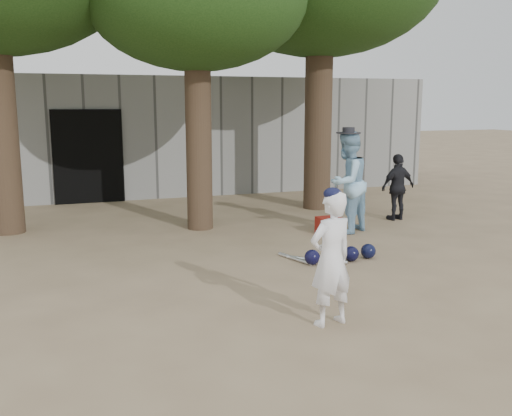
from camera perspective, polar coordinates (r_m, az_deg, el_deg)
name	(u,v)px	position (r m, az deg, el deg)	size (l,w,h in m)	color
ground	(236,304)	(6.85, -1.99, -9.60)	(70.00, 70.00, 0.00)	#937C5E
boy_player	(331,259)	(6.10, 7.51, -5.07)	(0.53, 0.35, 1.45)	white
spectator_blue	(347,183)	(10.48, 9.09, 2.53)	(0.90, 0.70, 1.85)	#94C5E5
spectator_dark	(398,187)	(11.86, 13.99, 2.04)	(0.79, 0.33, 1.34)	black
red_bag	(329,225)	(10.49, 7.30, -1.71)	(0.42, 0.32, 0.30)	maroon
back_building	(126,133)	(16.61, -12.83, 7.30)	(16.00, 5.24, 3.00)	gray
helmet_row	(341,254)	(8.66, 8.49, -4.59)	(1.19, 0.28, 0.23)	black
bat_pile	(309,260)	(8.64, 5.34, -5.16)	(0.80, 0.83, 0.06)	silver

